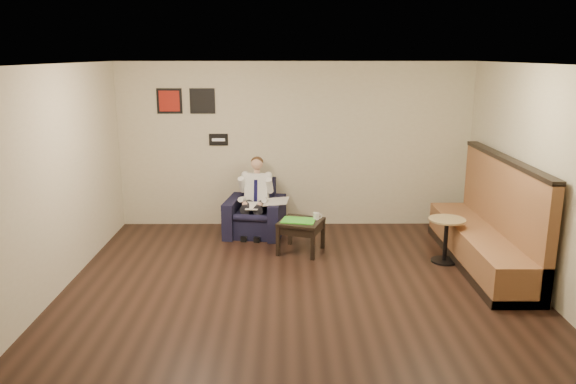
{
  "coord_description": "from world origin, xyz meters",
  "views": [
    {
      "loc": [
        -0.18,
        -6.47,
        2.92
      ],
      "look_at": [
        -0.13,
        1.2,
        1.02
      ],
      "focal_mm": 35.0,
      "sensor_mm": 36.0,
      "label": 1
    }
  ],
  "objects_px": {
    "green_folder": "(298,220)",
    "smartphone": "(308,217)",
    "armchair": "(255,208)",
    "seated_man": "(253,201)",
    "side_table": "(301,236)",
    "banquette": "(483,213)",
    "coffee_mug": "(316,216)",
    "cafe_table": "(446,240)"
  },
  "relations": [
    {
      "from": "cafe_table",
      "to": "side_table",
      "type": "bearing_deg",
      "value": 168.28
    },
    {
      "from": "green_folder",
      "to": "coffee_mug",
      "type": "bearing_deg",
      "value": 14.05
    },
    {
      "from": "green_folder",
      "to": "smartphone",
      "type": "xyz_separation_m",
      "value": [
        0.15,
        0.16,
        -0.0
      ]
    },
    {
      "from": "seated_man",
      "to": "banquette",
      "type": "height_order",
      "value": "banquette"
    },
    {
      "from": "coffee_mug",
      "to": "smartphone",
      "type": "height_order",
      "value": "coffee_mug"
    },
    {
      "from": "smartphone",
      "to": "green_folder",
      "type": "bearing_deg",
      "value": -103.96
    },
    {
      "from": "armchair",
      "to": "side_table",
      "type": "height_order",
      "value": "armchair"
    },
    {
      "from": "armchair",
      "to": "smartphone",
      "type": "distance_m",
      "value": 1.11
    },
    {
      "from": "green_folder",
      "to": "banquette",
      "type": "xyz_separation_m",
      "value": [
        2.56,
        -0.52,
        0.26
      ]
    },
    {
      "from": "green_folder",
      "to": "banquette",
      "type": "distance_m",
      "value": 2.63
    },
    {
      "from": "banquette",
      "to": "cafe_table",
      "type": "relative_size",
      "value": 4.59
    },
    {
      "from": "smartphone",
      "to": "cafe_table",
      "type": "relative_size",
      "value": 0.24
    },
    {
      "from": "seated_man",
      "to": "side_table",
      "type": "relative_size",
      "value": 2.01
    },
    {
      "from": "side_table",
      "to": "smartphone",
      "type": "bearing_deg",
      "value": 53.01
    },
    {
      "from": "coffee_mug",
      "to": "banquette",
      "type": "bearing_deg",
      "value": -14.33
    },
    {
      "from": "smartphone",
      "to": "cafe_table",
      "type": "height_order",
      "value": "cafe_table"
    },
    {
      "from": "seated_man",
      "to": "banquette",
      "type": "bearing_deg",
      "value": -13.21
    },
    {
      "from": "armchair",
      "to": "seated_man",
      "type": "height_order",
      "value": "seated_man"
    },
    {
      "from": "side_table",
      "to": "smartphone",
      "type": "height_order",
      "value": "smartphone"
    },
    {
      "from": "armchair",
      "to": "seated_man",
      "type": "distance_m",
      "value": 0.2
    },
    {
      "from": "green_folder",
      "to": "side_table",
      "type": "bearing_deg",
      "value": 14.05
    },
    {
      "from": "seated_man",
      "to": "smartphone",
      "type": "relative_size",
      "value": 7.89
    },
    {
      "from": "side_table",
      "to": "coffee_mug",
      "type": "height_order",
      "value": "coffee_mug"
    },
    {
      "from": "coffee_mug",
      "to": "green_folder",
      "type": "bearing_deg",
      "value": -165.95
    },
    {
      "from": "side_table",
      "to": "banquette",
      "type": "relative_size",
      "value": 0.2
    },
    {
      "from": "seated_man",
      "to": "green_folder",
      "type": "height_order",
      "value": "seated_man"
    },
    {
      "from": "banquette",
      "to": "cafe_table",
      "type": "distance_m",
      "value": 0.64
    },
    {
      "from": "banquette",
      "to": "armchair",
      "type": "bearing_deg",
      "value": 156.81
    },
    {
      "from": "cafe_table",
      "to": "coffee_mug",
      "type": "bearing_deg",
      "value": 165.16
    },
    {
      "from": "green_folder",
      "to": "smartphone",
      "type": "distance_m",
      "value": 0.22
    },
    {
      "from": "cafe_table",
      "to": "banquette",
      "type": "bearing_deg",
      "value": -12.3
    },
    {
      "from": "seated_man",
      "to": "banquette",
      "type": "distance_m",
      "value": 3.52
    },
    {
      "from": "green_folder",
      "to": "smartphone",
      "type": "relative_size",
      "value": 3.21
    },
    {
      "from": "seated_man",
      "to": "green_folder",
      "type": "bearing_deg",
      "value": -38.77
    },
    {
      "from": "side_table",
      "to": "coffee_mug",
      "type": "xyz_separation_m",
      "value": [
        0.23,
        0.06,
        0.3
      ]
    },
    {
      "from": "cafe_table",
      "to": "smartphone",
      "type": "bearing_deg",
      "value": 163.59
    },
    {
      "from": "side_table",
      "to": "seated_man",
      "type": "bearing_deg",
      "value": 134.93
    },
    {
      "from": "side_table",
      "to": "cafe_table",
      "type": "bearing_deg",
      "value": -11.72
    },
    {
      "from": "armchair",
      "to": "smartphone",
      "type": "relative_size",
      "value": 5.95
    },
    {
      "from": "banquette",
      "to": "coffee_mug",
      "type": "bearing_deg",
      "value": 165.67
    },
    {
      "from": "side_table",
      "to": "banquette",
      "type": "height_order",
      "value": "banquette"
    },
    {
      "from": "seated_man",
      "to": "smartphone",
      "type": "distance_m",
      "value": 1.06
    }
  ]
}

